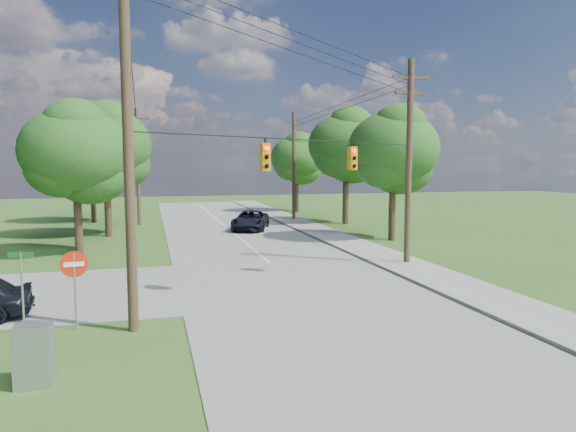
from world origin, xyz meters
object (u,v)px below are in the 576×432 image
object	(u,v)px
pole_north_w	(138,165)
car_main_north	(250,220)
pole_sw	(128,130)
control_cabinet	(34,356)
pole_ne	(409,159)
do_not_enter_sign	(74,273)
pole_north_e	(294,165)

from	to	relation	value
pole_north_w	car_main_north	distance (m)	11.39
pole_sw	control_cabinet	size ratio (longest dim) A/B	8.12
pole_ne	pole_north_w	size ratio (longest dim) A/B	1.05
pole_sw	pole_north_w	bearing A→B (deg)	90.77
pole_sw	car_main_north	distance (m)	25.55
control_cabinet	do_not_enter_sign	bearing A→B (deg)	87.74
car_main_north	pole_ne	bearing A→B (deg)	-53.00
car_main_north	do_not_enter_sign	bearing A→B (deg)	-94.77
pole_north_w	car_main_north	bearing A→B (deg)	-34.96
pole_north_e	control_cabinet	world-z (taller)	pole_north_e
pole_sw	pole_north_e	world-z (taller)	pole_sw
do_not_enter_sign	pole_sw	bearing A→B (deg)	-26.28
pole_north_w	control_cabinet	bearing A→B (deg)	-92.96
pole_north_e	car_main_north	size ratio (longest dim) A/B	1.83
pole_ne	control_cabinet	xyz separation A→B (m)	(-15.62, -11.23, -4.73)
pole_ne	car_main_north	size ratio (longest dim) A/B	1.92
pole_north_w	car_main_north	xyz separation A→B (m)	(8.63, -6.04, -4.34)
pole_north_e	pole_north_w	distance (m)	13.90
pole_ne	pole_north_e	bearing A→B (deg)	90.00
pole_north_w	pole_sw	bearing A→B (deg)	-89.23
pole_north_e	do_not_enter_sign	bearing A→B (deg)	-117.74
pole_north_w	do_not_enter_sign	distance (m)	29.22
pole_sw	car_main_north	xyz separation A→B (m)	(8.23, 23.56, -5.44)
pole_sw	car_main_north	bearing A→B (deg)	70.74
pole_north_e	car_main_north	distance (m)	9.11
pole_sw	control_cabinet	distance (m)	6.91
pole_ne	car_main_north	world-z (taller)	pole_ne
pole_north_w	control_cabinet	world-z (taller)	pole_north_w
pole_ne	pole_north_e	distance (m)	22.00
car_main_north	control_cabinet	xyz separation A→B (m)	(-10.35, -27.19, -0.05)
pole_north_w	do_not_enter_sign	bearing A→B (deg)	-92.67
car_main_north	pole_north_w	bearing A→B (deg)	163.77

